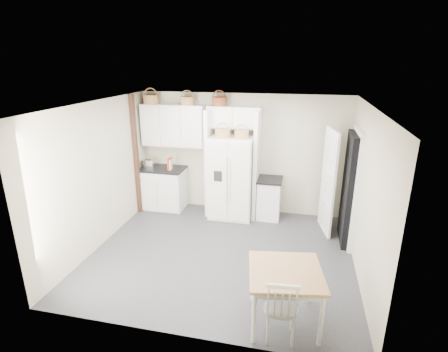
# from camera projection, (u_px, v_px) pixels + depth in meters

# --- Properties ---
(floor) EXTENTS (4.50, 4.50, 0.00)m
(floor) POSITION_uv_depth(u_px,v_px,m) (222.00, 253.00, 6.19)
(floor) COLOR #292932
(floor) RESTS_ON ground
(ceiling) EXTENTS (4.50, 4.50, 0.00)m
(ceiling) POSITION_uv_depth(u_px,v_px,m) (221.00, 105.00, 5.36)
(ceiling) COLOR white
(ceiling) RESTS_ON wall_back
(wall_back) EXTENTS (4.50, 0.00, 4.50)m
(wall_back) POSITION_uv_depth(u_px,v_px,m) (242.00, 154.00, 7.62)
(wall_back) COLOR #B7AF96
(wall_back) RESTS_ON floor
(wall_left) EXTENTS (0.00, 4.00, 4.00)m
(wall_left) POSITION_uv_depth(u_px,v_px,m) (99.00, 175.00, 6.25)
(wall_left) COLOR #B7AF96
(wall_left) RESTS_ON floor
(wall_right) EXTENTS (0.00, 4.00, 4.00)m
(wall_right) POSITION_uv_depth(u_px,v_px,m) (365.00, 196.00, 5.30)
(wall_right) COLOR #B7AF96
(wall_right) RESTS_ON floor
(refrigerator) EXTENTS (0.91, 0.73, 1.76)m
(refrigerator) POSITION_uv_depth(u_px,v_px,m) (232.00, 177.00, 7.42)
(refrigerator) COLOR white
(refrigerator) RESTS_ON floor
(base_cab_left) EXTENTS (0.99, 0.62, 0.91)m
(base_cab_left) POSITION_uv_depth(u_px,v_px,m) (163.00, 188.00, 7.99)
(base_cab_left) COLOR white
(base_cab_left) RESTS_ON floor
(base_cab_right) EXTENTS (0.47, 0.57, 0.84)m
(base_cab_right) POSITION_uv_depth(u_px,v_px,m) (269.00, 199.00, 7.49)
(base_cab_right) COLOR white
(base_cab_right) RESTS_ON floor
(dining_table) EXTENTS (1.04, 1.04, 0.76)m
(dining_table) POSITION_uv_depth(u_px,v_px,m) (284.00, 296.00, 4.48)
(dining_table) COLOR #905E3D
(dining_table) RESTS_ON floor
(windsor_chair) EXTENTS (0.44, 0.41, 0.85)m
(windsor_chair) POSITION_uv_depth(u_px,v_px,m) (281.00, 308.00, 4.20)
(windsor_chair) COLOR white
(windsor_chair) RESTS_ON floor
(counter_left) EXTENTS (1.03, 0.66, 0.04)m
(counter_left) POSITION_uv_depth(u_px,v_px,m) (162.00, 169.00, 7.83)
(counter_left) COLOR black
(counter_left) RESTS_ON base_cab_left
(counter_right) EXTENTS (0.51, 0.61, 0.04)m
(counter_right) POSITION_uv_depth(u_px,v_px,m) (270.00, 180.00, 7.35)
(counter_right) COLOR black
(counter_right) RESTS_ON base_cab_right
(toaster) EXTENTS (0.27, 0.17, 0.18)m
(toaster) POSITION_uv_depth(u_px,v_px,m) (148.00, 164.00, 7.81)
(toaster) COLOR silver
(toaster) RESTS_ON counter_left
(cookbook_red) EXTENTS (0.07, 0.18, 0.27)m
(cookbook_red) POSITION_uv_depth(u_px,v_px,m) (170.00, 164.00, 7.66)
(cookbook_red) COLOR #AE3418
(cookbook_red) RESTS_ON counter_left
(cookbook_cream) EXTENTS (0.04, 0.14, 0.21)m
(cookbook_cream) POSITION_uv_depth(u_px,v_px,m) (171.00, 165.00, 7.67)
(cookbook_cream) COLOR beige
(cookbook_cream) RESTS_ON counter_left
(basket_upper_a) EXTENTS (0.33, 0.33, 0.19)m
(basket_upper_a) POSITION_uv_depth(u_px,v_px,m) (151.00, 99.00, 7.52)
(basket_upper_a) COLOR olive
(basket_upper_a) RESTS_ON upper_cabinet
(basket_upper_c) EXTENTS (0.30, 0.30, 0.17)m
(basket_upper_c) POSITION_uv_depth(u_px,v_px,m) (187.00, 101.00, 7.35)
(basket_upper_c) COLOR olive
(basket_upper_c) RESTS_ON upper_cabinet
(basket_bridge_a) EXTENTS (0.31, 0.31, 0.18)m
(basket_bridge_a) POSITION_uv_depth(u_px,v_px,m) (219.00, 101.00, 7.20)
(basket_bridge_a) COLOR #5E2A16
(basket_bridge_a) RESTS_ON bridge_cabinet
(basket_fridge_a) EXTENTS (0.31, 0.31, 0.17)m
(basket_fridge_a) POSITION_uv_depth(u_px,v_px,m) (223.00, 134.00, 7.06)
(basket_fridge_a) COLOR olive
(basket_fridge_a) RESTS_ON refrigerator
(basket_fridge_b) EXTENTS (0.29, 0.29, 0.16)m
(basket_fridge_b) POSITION_uv_depth(u_px,v_px,m) (242.00, 135.00, 6.98)
(basket_fridge_b) COLOR olive
(basket_fridge_b) RESTS_ON refrigerator
(upper_cabinet) EXTENTS (1.40, 0.34, 0.90)m
(upper_cabinet) POSITION_uv_depth(u_px,v_px,m) (173.00, 125.00, 7.59)
(upper_cabinet) COLOR white
(upper_cabinet) RESTS_ON wall_back
(bridge_cabinet) EXTENTS (1.12, 0.34, 0.45)m
(bridge_cabinet) POSITION_uv_depth(u_px,v_px,m) (234.00, 117.00, 7.23)
(bridge_cabinet) COLOR white
(bridge_cabinet) RESTS_ON wall_back
(fridge_panel_left) EXTENTS (0.08, 0.60, 2.30)m
(fridge_panel_left) POSITION_uv_depth(u_px,v_px,m) (210.00, 162.00, 7.53)
(fridge_panel_left) COLOR white
(fridge_panel_left) RESTS_ON floor
(fridge_panel_right) EXTENTS (0.08, 0.60, 2.30)m
(fridge_panel_right) POSITION_uv_depth(u_px,v_px,m) (257.00, 165.00, 7.32)
(fridge_panel_right) COLOR white
(fridge_panel_right) RESTS_ON floor
(trim_post) EXTENTS (0.09, 0.09, 2.60)m
(trim_post) POSITION_uv_depth(u_px,v_px,m) (136.00, 156.00, 7.48)
(trim_post) COLOR black
(trim_post) RESTS_ON floor
(doorway_void) EXTENTS (0.18, 0.85, 2.05)m
(doorway_void) POSITION_uv_depth(u_px,v_px,m) (350.00, 189.00, 6.33)
(doorway_void) COLOR black
(doorway_void) RESTS_ON floor
(door_slab) EXTENTS (0.21, 0.79, 2.05)m
(door_slab) POSITION_uv_depth(u_px,v_px,m) (328.00, 182.00, 6.72)
(door_slab) COLOR white
(door_slab) RESTS_ON floor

